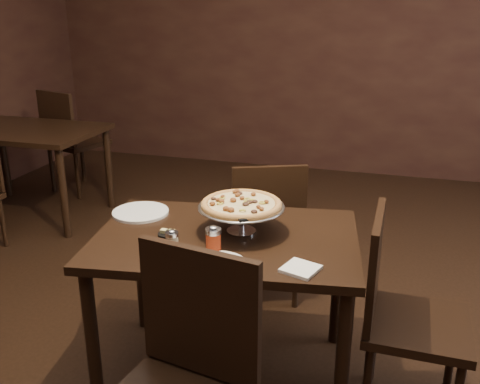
# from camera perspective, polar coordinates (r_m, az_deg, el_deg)

# --- Properties ---
(room) EXTENTS (6.04, 7.04, 2.84)m
(room) POSITION_cam_1_polar(r_m,az_deg,el_deg) (2.10, 0.73, 12.01)
(room) COLOR black
(room) RESTS_ON ground
(dining_table) EXTENTS (1.24, 0.92, 0.72)m
(dining_table) POSITION_cam_1_polar(r_m,az_deg,el_deg) (2.39, -1.50, -6.72)
(dining_table) COLOR black
(dining_table) RESTS_ON ground
(background_table) EXTENTS (1.17, 0.78, 0.73)m
(background_table) POSITION_cam_1_polar(r_m,az_deg,el_deg) (4.64, -21.83, 5.14)
(background_table) COLOR black
(background_table) RESTS_ON ground
(pizza_stand) EXTENTS (0.38, 0.38, 0.16)m
(pizza_stand) POSITION_cam_1_polar(r_m,az_deg,el_deg) (2.34, 0.15, -1.36)
(pizza_stand) COLOR #BBBBC2
(pizza_stand) RESTS_ON dining_table
(parmesan_shaker) EXTENTS (0.05, 0.05, 0.09)m
(parmesan_shaker) POSITION_cam_1_polar(r_m,az_deg,el_deg) (2.20, -7.26, -5.22)
(parmesan_shaker) COLOR beige
(parmesan_shaker) RESTS_ON dining_table
(pepper_flake_shaker) EXTENTS (0.07, 0.07, 0.12)m
(pepper_flake_shaker) POSITION_cam_1_polar(r_m,az_deg,el_deg) (2.18, -2.86, -5.08)
(pepper_flake_shaker) COLOR maroon
(pepper_flake_shaker) RESTS_ON dining_table
(packet_caddy) EXTENTS (0.09, 0.09, 0.07)m
(packet_caddy) POSITION_cam_1_polar(r_m,az_deg,el_deg) (2.27, -7.67, -4.91)
(packet_caddy) COLOR black
(packet_caddy) RESTS_ON dining_table
(napkin_stack) EXTENTS (0.16, 0.16, 0.01)m
(napkin_stack) POSITION_cam_1_polar(r_m,az_deg,el_deg) (2.07, 6.48, -8.14)
(napkin_stack) COLOR white
(napkin_stack) RESTS_ON dining_table
(plate_left) EXTENTS (0.27, 0.27, 0.01)m
(plate_left) POSITION_cam_1_polar(r_m,az_deg,el_deg) (2.63, -10.56, -2.13)
(plate_left) COLOR white
(plate_left) RESTS_ON dining_table
(plate_near) EXTENTS (0.25, 0.25, 0.01)m
(plate_near) POSITION_cam_1_polar(r_m,az_deg,el_deg) (2.08, -2.60, -7.88)
(plate_near) COLOR white
(plate_near) RESTS_ON dining_table
(serving_spatula) EXTENTS (0.14, 0.14, 0.02)m
(serving_spatula) POSITION_cam_1_polar(r_m,az_deg,el_deg) (2.19, 1.19, -2.95)
(serving_spatula) COLOR #BBBBC2
(serving_spatula) RESTS_ON pizza_stand
(chair_far) EXTENTS (0.53, 0.53, 0.87)m
(chair_far) POSITION_cam_1_polar(r_m,az_deg,el_deg) (3.05, 2.77, -3.72)
(chair_far) COLOR black
(chair_far) RESTS_ON ground
(chair_near) EXTENTS (0.51, 0.51, 0.94)m
(chair_near) POSITION_cam_1_polar(r_m,az_deg,el_deg) (1.84, -6.30, -19.68)
(chair_near) COLOR black
(chair_near) RESTS_ON ground
(chair_side) EXTENTS (0.43, 0.43, 0.89)m
(chair_side) POSITION_cam_1_polar(r_m,az_deg,el_deg) (2.34, 16.73, -11.94)
(chair_side) COLOR black
(chair_side) RESTS_ON ground
(bg_chair_far) EXTENTS (0.56, 0.56, 0.95)m
(bg_chair_far) POSITION_cam_1_polar(r_m,az_deg,el_deg) (5.12, -17.66, 5.54)
(bg_chair_far) COLOR black
(bg_chair_far) RESTS_ON ground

